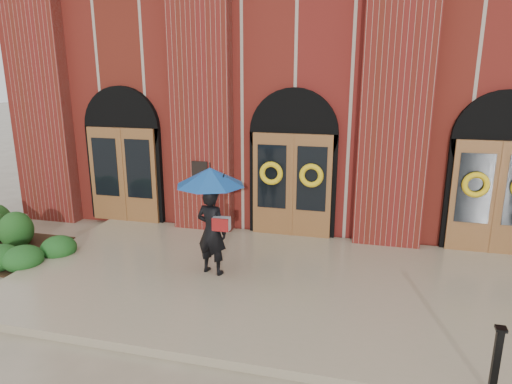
% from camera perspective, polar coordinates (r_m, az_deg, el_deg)
% --- Properties ---
extents(ground, '(90.00, 90.00, 0.00)m').
position_cam_1_polar(ground, '(8.96, 1.18, -12.09)').
color(ground, gray).
rests_on(ground, ground).
extents(landing, '(10.00, 5.30, 0.15)m').
position_cam_1_polar(landing, '(9.06, 1.40, -11.25)').
color(landing, gray).
rests_on(landing, ground).
extents(church_building, '(16.20, 12.53, 7.00)m').
position_cam_1_polar(church_building, '(16.66, 8.40, 12.86)').
color(church_building, maroon).
rests_on(church_building, ground).
extents(man_with_umbrella, '(1.61, 1.61, 2.15)m').
position_cam_1_polar(man_with_umbrella, '(8.81, -5.65, -1.06)').
color(man_with_umbrella, black).
rests_on(man_with_umbrella, landing).
extents(metal_post, '(0.13, 0.13, 0.96)m').
position_cam_1_polar(metal_post, '(6.62, 27.82, -18.13)').
color(metal_post, black).
rests_on(metal_post, landing).
extents(hedge_front_left, '(1.41, 1.20, 0.50)m').
position_cam_1_polar(hedge_front_left, '(10.99, -26.05, -7.00)').
color(hedge_front_left, '#1A4B19').
rests_on(hedge_front_left, ground).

